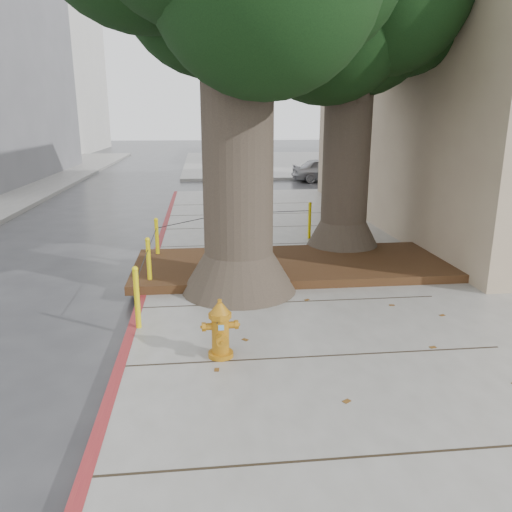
% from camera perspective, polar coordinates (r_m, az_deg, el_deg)
% --- Properties ---
extents(ground, '(140.00, 140.00, 0.00)m').
position_cam_1_polar(ground, '(6.62, 2.56, -12.76)').
color(ground, '#28282B').
rests_on(ground, ground).
extents(sidewalk_far, '(16.00, 20.00, 0.15)m').
position_cam_1_polar(sidewalk_far, '(36.56, 4.75, 10.63)').
color(sidewalk_far, slate).
rests_on(sidewalk_far, ground).
extents(curb_red, '(0.14, 26.00, 0.16)m').
position_cam_1_polar(curb_red, '(8.88, -12.89, -5.08)').
color(curb_red, maroon).
rests_on(curb_red, ground).
extents(planter_bed, '(6.40, 2.60, 0.16)m').
position_cam_1_polar(planter_bed, '(10.25, 4.23, -1.01)').
color(planter_bed, black).
rests_on(planter_bed, sidewalk_main).
extents(building_far_white, '(12.00, 18.00, 15.00)m').
position_cam_1_polar(building_far_white, '(53.43, -25.19, 18.79)').
color(building_far_white, silver).
rests_on(building_far_white, ground).
extents(building_side_white, '(10.00, 10.00, 9.00)m').
position_cam_1_polar(building_side_white, '(36.02, 22.75, 16.51)').
color(building_side_white, silver).
rests_on(building_side_white, ground).
extents(building_side_grey, '(12.00, 14.00, 12.00)m').
position_cam_1_polar(building_side_grey, '(44.27, 26.26, 17.69)').
color(building_side_grey, slate).
rests_on(building_side_grey, ground).
extents(tree_far, '(4.50, 3.80, 7.17)m').
position_cam_1_polar(tree_far, '(11.80, 12.51, 24.35)').
color(tree_far, '#4C3F33').
rests_on(tree_far, sidewalk_main).
extents(bollard_ring, '(3.79, 5.39, 0.95)m').
position_cam_1_polar(bollard_ring, '(10.44, -5.78, 1.71)').
color(bollard_ring, yellow).
rests_on(bollard_ring, sidewalk_main).
extents(fire_hydrant, '(0.41, 0.37, 0.78)m').
position_cam_1_polar(fire_hydrant, '(6.45, -4.10, -8.35)').
color(fire_hydrant, '#B26F12').
rests_on(fire_hydrant, sidewalk_main).
extents(car_silver, '(3.54, 1.48, 1.20)m').
position_cam_1_polar(car_silver, '(25.92, 8.11, 9.72)').
color(car_silver, '#99999E').
rests_on(car_silver, ground).
extents(car_red, '(3.56, 1.61, 1.13)m').
position_cam_1_polar(car_red, '(27.03, 13.53, 9.61)').
color(car_red, maroon).
rests_on(car_red, ground).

